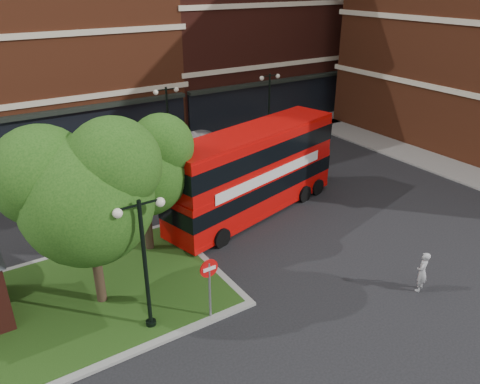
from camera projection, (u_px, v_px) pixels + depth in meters
ground at (279, 280)px, 19.05m from camera, size 120.00×120.00×0.00m
pavement_far at (131, 158)px, 31.59m from camera, size 44.00×3.00×0.12m
pavement_side at (474, 177)px, 28.68m from camera, size 3.00×28.00×0.12m
terrace_far_right at (244, 17)px, 40.85m from camera, size 18.00×12.00×16.00m
traffic_island at (59, 308)px, 17.36m from camera, size 12.60×7.60×0.15m
tree_island_west at (82, 188)px, 15.74m from camera, size 5.40×4.71×7.21m
tree_island_east at (140, 163)px, 19.35m from camera, size 4.46×3.90×6.29m
lamp_island at (145, 260)px, 15.30m from camera, size 1.72×0.36×5.00m
lamp_far_left at (168, 121)px, 29.88m from camera, size 1.72×0.36×5.00m
lamp_far_right at (269, 104)px, 33.83m from camera, size 1.72×0.36×5.00m
bus at (254, 166)px, 23.45m from camera, size 10.61×4.83×3.95m
woman at (422, 272)px, 18.13m from camera, size 0.72×0.60×1.69m
car_silver at (46, 172)px, 27.55m from camera, size 4.41×2.03×1.46m
car_white at (208, 143)px, 32.15m from camera, size 4.85×2.03×1.56m
no_entry_sign at (209, 277)px, 16.19m from camera, size 0.69×0.09×2.50m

